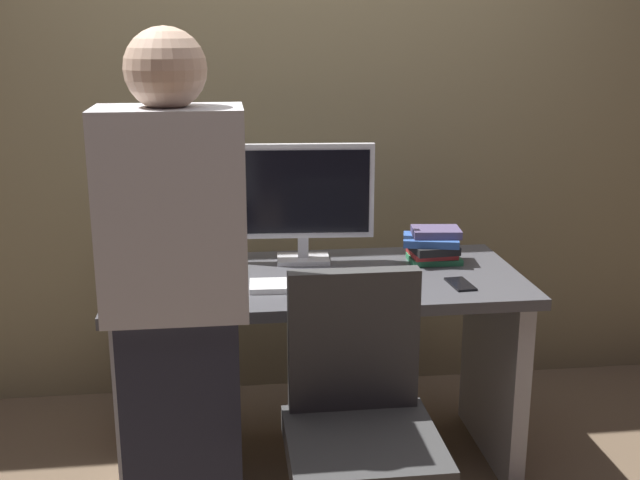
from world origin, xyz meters
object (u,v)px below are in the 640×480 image
(book_stack, at_px, (433,245))
(desk, at_px, (318,336))
(mouse, at_px, (390,279))
(cell_phone, at_px, (460,284))
(office_chair, at_px, (360,449))
(monitor, at_px, (303,196))
(keyboard, at_px, (312,285))
(person_at_desk, at_px, (178,316))
(cup_near_keyboard, at_px, (192,284))

(book_stack, bearing_deg, desk, -164.91)
(mouse, xyz_separation_m, book_stack, (0.22, 0.24, 0.05))
(desk, distance_m, cell_phone, 0.56)
(office_chair, distance_m, book_stack, 0.97)
(monitor, height_order, cell_phone, monitor)
(book_stack, xyz_separation_m, cell_phone, (0.02, -0.29, -0.06))
(desk, distance_m, keyboard, 0.28)
(desk, relative_size, keyboard, 3.45)
(person_at_desk, distance_m, cup_near_keyboard, 0.39)
(mouse, height_order, cell_phone, mouse)
(mouse, bearing_deg, cup_near_keyboard, -174.63)
(desk, xyz_separation_m, cell_phone, (0.48, -0.16, 0.24))
(keyboard, bearing_deg, book_stack, 29.47)
(person_at_desk, relative_size, cup_near_keyboard, 16.49)
(keyboard, relative_size, book_stack, 1.81)
(person_at_desk, height_order, mouse, person_at_desk)
(monitor, relative_size, mouse, 5.41)
(monitor, relative_size, cell_phone, 3.76)
(person_at_desk, distance_m, book_stack, 1.16)
(mouse, bearing_deg, cell_phone, -10.45)
(monitor, bearing_deg, office_chair, -84.72)
(monitor, distance_m, cell_phone, 0.68)
(keyboard, height_order, cup_near_keyboard, cup_near_keyboard)
(office_chair, bearing_deg, mouse, 69.99)
(desk, xyz_separation_m, cup_near_keyboard, (-0.45, -0.18, 0.28))
(keyboard, distance_m, cup_near_keyboard, 0.41)
(keyboard, relative_size, cell_phone, 2.99)
(desk, distance_m, mouse, 0.37)
(keyboard, xyz_separation_m, cup_near_keyboard, (-0.41, -0.06, 0.04))
(desk, distance_m, monitor, 0.53)
(office_chair, bearing_deg, cell_phone, 48.19)
(office_chair, relative_size, cell_phone, 6.53)
(person_at_desk, distance_m, mouse, 0.85)
(keyboard, height_order, mouse, mouse)
(office_chair, bearing_deg, book_stack, 61.94)
(desk, bearing_deg, mouse, -26.48)
(office_chair, distance_m, keyboard, 0.63)
(keyboard, xyz_separation_m, mouse, (0.28, 0.01, 0.01))
(monitor, xyz_separation_m, keyboard, (-0.00, -0.32, -0.25))
(person_at_desk, xyz_separation_m, book_stack, (0.93, 0.70, -0.02))
(cup_near_keyboard, distance_m, book_stack, 0.96)
(mouse, bearing_deg, monitor, 131.09)
(desk, bearing_deg, cup_near_keyboard, -157.67)
(monitor, height_order, cup_near_keyboard, monitor)
(office_chair, relative_size, mouse, 9.40)
(desk, distance_m, book_stack, 0.56)
(desk, distance_m, cup_near_keyboard, 0.56)
(office_chair, distance_m, cell_phone, 0.74)
(person_at_desk, height_order, book_stack, person_at_desk)
(office_chair, bearing_deg, person_at_desk, 170.90)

